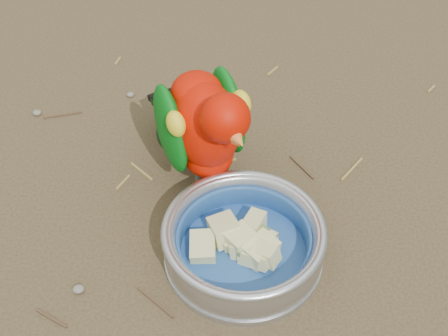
# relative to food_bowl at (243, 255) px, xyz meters

# --- Properties ---
(ground) EXTENTS (60.00, 60.00, 0.00)m
(ground) POSITION_rel_food_bowl_xyz_m (0.01, -0.02, -0.01)
(ground) COLOR #473824
(food_bowl) EXTENTS (0.20, 0.20, 0.02)m
(food_bowl) POSITION_rel_food_bowl_xyz_m (0.00, 0.00, 0.00)
(food_bowl) COLOR #B2B2BA
(food_bowl) RESTS_ON ground
(bowl_wall) EXTENTS (0.20, 0.20, 0.04)m
(bowl_wall) POSITION_rel_food_bowl_xyz_m (0.00, 0.00, 0.03)
(bowl_wall) COLOR #B2B2BA
(bowl_wall) RESTS_ON food_bowl
(fruit_wedges) EXTENTS (0.12, 0.12, 0.03)m
(fruit_wedges) POSITION_rel_food_bowl_xyz_m (-0.00, -0.00, 0.02)
(fruit_wedges) COLOR beige
(fruit_wedges) RESTS_ON food_bowl
(lory_parrot) EXTENTS (0.21, 0.27, 0.20)m
(lory_parrot) POSITION_rel_food_bowl_xyz_m (-0.05, 0.13, 0.09)
(lory_parrot) COLOR #BA0E00
(lory_parrot) RESTS_ON ground
(ground_debris) EXTENTS (0.90, 0.80, 0.01)m
(ground_debris) POSITION_rel_food_bowl_xyz_m (-0.01, 0.01, -0.01)
(ground_debris) COLOR olive
(ground_debris) RESTS_ON ground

